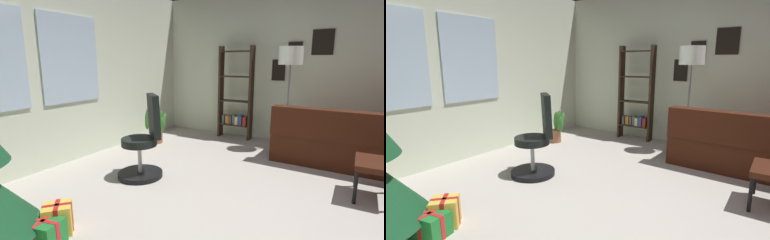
{
  "view_description": "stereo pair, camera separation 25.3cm",
  "coord_description": "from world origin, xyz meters",
  "views": [
    {
      "loc": [
        -2.52,
        -0.72,
        1.43
      ],
      "look_at": [
        -0.23,
        0.63,
        0.89
      ],
      "focal_mm": 26.74,
      "sensor_mm": 36.0,
      "label": 1
    },
    {
      "loc": [
        -2.38,
        -0.93,
        1.43
      ],
      "look_at": [
        -0.23,
        0.63,
        0.89
      ],
      "focal_mm": 26.74,
      "sensor_mm": 36.0,
      "label": 2
    }
  ],
  "objects": [
    {
      "name": "wall_right_with_frames",
      "position": [
        2.75,
        -0.0,
        1.33
      ],
      "size": [
        0.12,
        5.65,
        2.66
      ],
      "color": "beige",
      "rests_on": "ground_plane"
    },
    {
      "name": "bookshelf",
      "position": [
        2.48,
        1.28,
        0.76
      ],
      "size": [
        0.18,
        0.64,
        1.71
      ],
      "color": "#312317",
      "rests_on": "ground_plane"
    },
    {
      "name": "wall_back_with_windows",
      "position": [
        -0.02,
        2.87,
        1.34
      ],
      "size": [
        5.4,
        0.12,
        2.66
      ],
      "color": "beige",
      "rests_on": "ground_plane"
    },
    {
      "name": "office_chair",
      "position": [
        0.13,
        1.54,
        0.4
      ],
      "size": [
        0.59,
        0.59,
        1.04
      ],
      "color": "black",
      "rests_on": "ground_plane"
    },
    {
      "name": "floor_lamp",
      "position": [
        2.22,
        0.27,
        1.41
      ],
      "size": [
        0.37,
        0.37,
        1.66
      ],
      "color": "slate",
      "rests_on": "ground_plane"
    },
    {
      "name": "potted_plant",
      "position": [
        1.44,
        2.34,
        0.29
      ],
      "size": [
        0.25,
        0.47,
        0.62
      ],
      "color": "#965E40",
      "rests_on": "ground_plane"
    },
    {
      "name": "gift_box_gold",
      "position": [
        -1.2,
        1.37,
        0.13
      ],
      "size": [
        0.3,
        0.3,
        0.26
      ],
      "color": "gold",
      "rests_on": "ground_plane"
    },
    {
      "name": "ground_plane",
      "position": [
        0.0,
        0.0,
        -0.05
      ],
      "size": [
        5.4,
        5.65,
        0.1
      ],
      "primitive_type": "cube",
      "color": "#B0A9A0"
    },
    {
      "name": "gift_box_green",
      "position": [
        -1.36,
        1.32,
        0.1
      ],
      "size": [
        0.27,
        0.32,
        0.21
      ],
      "color": "#1E722D",
      "rests_on": "ground_plane"
    },
    {
      "name": "couch",
      "position": [
        1.96,
        -0.75,
        0.29
      ],
      "size": [
        1.46,
        2.02,
        0.81
      ],
      "color": "#39180D",
      "rests_on": "ground_plane"
    }
  ]
}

